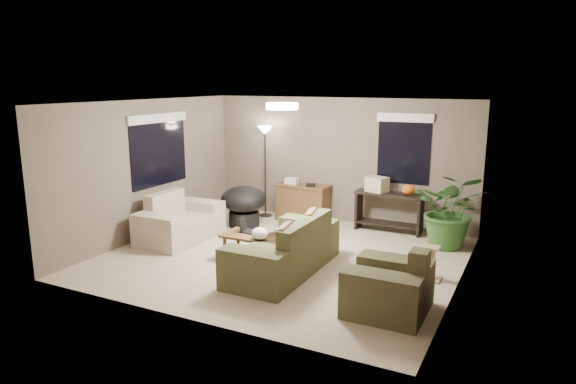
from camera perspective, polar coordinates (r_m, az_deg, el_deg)
The scene contains 20 objects.
room_shell at distance 8.14m, azimuth -0.63°, elevation 1.11°, with size 5.50×5.50×5.50m.
main_sofa at distance 7.76m, azimuth -0.19°, elevation -6.76°, with size 0.95×2.20×0.85m.
throw_pillows at distance 7.55m, azimuth 1.54°, elevation -4.49°, with size 0.34×1.39×0.47m.
loveseat at distance 9.50m, azimuth -12.02°, elevation -3.44°, with size 0.90×1.60×0.85m.
armchair at distance 6.60m, azimuth 11.22°, elevation -10.50°, with size 0.95×1.00×0.85m.
coffee_table at distance 8.24m, azimuth -3.83°, elevation -5.19°, with size 1.00×0.55×0.42m.
laptop at distance 8.37m, azimuth -4.49°, elevation -4.05°, with size 0.38×0.26×0.24m.
plastic_bag at distance 7.97m, azimuth -3.15°, elevation -4.62°, with size 0.26×0.24×0.18m, color white.
desk at distance 10.53m, azimuth 1.62°, elevation -1.16°, with size 1.10×0.50×0.75m.
desk_papers at distance 10.49m, azimuth 0.84°, elevation 1.17°, with size 0.71×0.30×0.12m.
console_table at distance 9.93m, azimuth 11.14°, elevation -1.87°, with size 1.30×0.40×0.75m.
pumpkin at distance 9.76m, azimuth 13.22°, elevation 0.26°, with size 0.24×0.24×0.19m, color orange.
cardboard_box at distance 9.90m, azimuth 9.86°, elevation 0.84°, with size 0.38×0.28×0.28m, color beige.
papasan_chair at distance 10.11m, azimuth -4.92°, elevation -1.26°, with size 1.18×1.18×0.80m.
floor_lamp at distance 10.68m, azimuth -2.58°, elevation 5.68°, with size 0.32×0.32×1.91m.
ceiling_fixture at distance 7.99m, azimuth -0.65°, elevation 9.51°, with size 0.50×0.50×0.10m, color white.
houseplant at distance 9.22m, azimuth 17.63°, elevation -2.80°, with size 1.20×1.33×1.04m, color #2D5923.
cat_scratching_post at distance 7.77m, azimuth 15.52°, elevation -7.85°, with size 0.32×0.32×0.50m.
window_left at distance 9.82m, azimuth -14.17°, elevation 5.83°, with size 0.05×1.56×1.33m.
window_back at distance 9.91m, azimuth 12.79°, elevation 5.97°, with size 1.06×0.05×1.33m.
Camera 1 is at (3.66, -7.09, 2.84)m, focal length 32.00 mm.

